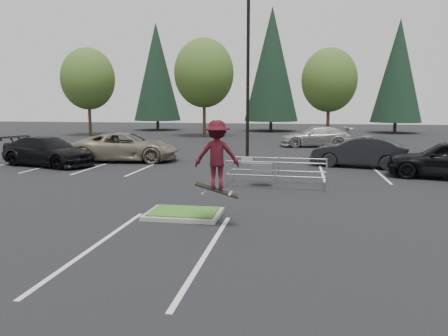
% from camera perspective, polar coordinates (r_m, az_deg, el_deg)
% --- Properties ---
extents(ground, '(120.00, 120.00, 0.00)m').
position_cam_1_polar(ground, '(13.19, -5.27, -6.25)').
color(ground, black).
rests_on(ground, ground).
extents(grass_median, '(2.20, 1.60, 0.16)m').
position_cam_1_polar(grass_median, '(13.17, -5.28, -5.93)').
color(grass_median, gray).
rests_on(grass_median, ground).
extents(stall_lines, '(22.62, 17.60, 0.01)m').
position_cam_1_polar(stall_lines, '(19.23, -4.54, -1.56)').
color(stall_lines, silver).
rests_on(stall_lines, ground).
extents(light_pole, '(0.70, 0.60, 10.12)m').
position_cam_1_polar(light_pole, '(24.51, 3.13, 11.31)').
color(light_pole, gray).
rests_on(light_pole, ground).
extents(decid_a, '(5.44, 5.44, 8.91)m').
position_cam_1_polar(decid_a, '(47.48, -17.32, 10.82)').
color(decid_a, '#38281C').
rests_on(decid_a, ground).
extents(decid_b, '(5.89, 5.89, 9.64)m').
position_cam_1_polar(decid_b, '(43.94, -2.63, 12.00)').
color(decid_b, '#38281C').
rests_on(decid_b, ground).
extents(decid_c, '(5.12, 5.12, 8.38)m').
position_cam_1_polar(decid_c, '(42.28, 13.56, 10.85)').
color(decid_c, '#38281C').
rests_on(decid_c, ground).
extents(conif_a, '(5.72, 5.72, 13.00)m').
position_cam_1_polar(conif_a, '(55.24, -8.79, 12.29)').
color(conif_a, '#38281C').
rests_on(conif_a, ground).
extents(conif_b, '(6.38, 6.38, 14.50)m').
position_cam_1_polar(conif_b, '(53.11, 6.26, 13.31)').
color(conif_b, '#38281C').
rests_on(conif_b, ground).
extents(conif_c, '(5.50, 5.50, 12.50)m').
position_cam_1_polar(conif_c, '(53.02, 21.78, 11.69)').
color(conif_c, '#38281C').
rests_on(conif_c, ground).
extents(cart_corral, '(4.04, 1.63, 1.12)m').
position_cam_1_polar(cart_corral, '(17.76, 5.47, -0.11)').
color(cart_corral, gray).
rests_on(cart_corral, ground).
extents(skateboarder, '(1.27, 0.84, 2.08)m').
position_cam_1_polar(skateboarder, '(11.60, -0.95, 1.68)').
color(skateboarder, black).
rests_on(skateboarder, ground).
extents(car_l_tan, '(6.29, 3.49, 1.66)m').
position_cam_1_polar(car_l_tan, '(25.86, -12.69, 2.70)').
color(car_l_tan, gray).
rests_on(car_l_tan, ground).
extents(car_l_black, '(5.80, 3.58, 1.57)m').
position_cam_1_polar(car_l_black, '(25.30, -22.16, 2.05)').
color(car_l_black, black).
rests_on(car_l_black, ground).
extents(car_l_grey, '(4.66, 2.69, 1.49)m').
position_cam_1_polar(car_l_grey, '(28.18, -22.11, 2.57)').
color(car_l_grey, '#43454A').
rests_on(car_l_grey, ground).
extents(car_r_charc, '(5.15, 2.81, 1.61)m').
position_cam_1_polar(car_r_charc, '(24.03, 17.25, 2.03)').
color(car_r_charc, black).
rests_on(car_r_charc, ground).
extents(car_far_silver, '(5.66, 2.97, 1.56)m').
position_cam_1_polar(car_far_silver, '(34.44, 11.95, 4.04)').
color(car_far_silver, '#AAABA6').
rests_on(car_far_silver, ground).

